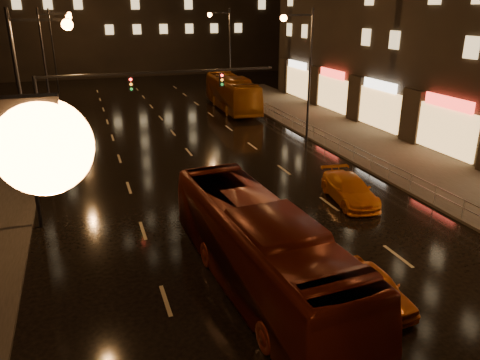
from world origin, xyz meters
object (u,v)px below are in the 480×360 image
object	(u,v)px
bus_red	(260,249)
taxi_near	(374,287)
bus_curb	(232,93)
taxi_far	(350,189)

from	to	relation	value
bus_red	taxi_near	distance (m)	4.27
bus_red	bus_curb	size ratio (longest dim) A/B	0.99
bus_curb	taxi_far	distance (m)	25.84
taxi_far	taxi_near	bearing A→B (deg)	-108.40
bus_curb	taxi_near	xyz separation A→B (m)	(-5.75, -34.28, -1.07)
bus_red	taxi_far	size ratio (longest dim) A/B	2.55
taxi_near	bus_curb	bearing A→B (deg)	79.22
taxi_near	bus_red	bearing A→B (deg)	147.80
taxi_far	bus_curb	bearing A→B (deg)	94.18
bus_curb	taxi_far	bearing A→B (deg)	-90.77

